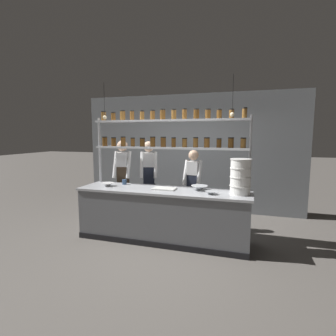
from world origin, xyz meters
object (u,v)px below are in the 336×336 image
object	(u,v)px
chef_right	(193,184)
serving_cup_front	(124,182)
container_stack	(240,177)
cutting_board	(164,189)
prep_bowl_near_left	(211,193)
chef_left	(123,176)
spice_shelf_unit	(168,136)
prep_bowl_center_back	(108,184)
chef_center	(149,176)
prep_bowl_center_front	(199,188)

from	to	relation	value
chef_right	serving_cup_front	xyz separation A→B (m)	(-1.24, -0.53, 0.07)
container_stack	chef_right	bearing A→B (deg)	141.11
cutting_board	prep_bowl_near_left	bearing A→B (deg)	-9.95
chef_left	cutting_board	bearing A→B (deg)	-36.90
spice_shelf_unit	serving_cup_front	size ratio (longest dim) A/B	31.90
chef_right	prep_bowl_center_back	xyz separation A→B (m)	(-1.46, -0.78, 0.05)
chef_left	serving_cup_front	bearing A→B (deg)	-68.46
prep_bowl_near_left	serving_cup_front	size ratio (longest dim) A/B	2.02
cutting_board	chef_center	bearing A→B (deg)	126.71
prep_bowl_near_left	container_stack	bearing A→B (deg)	18.11
spice_shelf_unit	prep_bowl_center_front	world-z (taller)	spice_shelf_unit
prep_bowl_near_left	serving_cup_front	xyz separation A→B (m)	(-1.72, 0.36, 0.02)
cutting_board	serving_cup_front	distance (m)	0.91
chef_left	container_stack	xyz separation A→B (m)	(2.39, -0.59, 0.18)
chef_right	prep_bowl_center_front	world-z (taller)	chef_right
prep_bowl_near_left	chef_center	bearing A→B (deg)	146.31
cutting_board	prep_bowl_center_back	xyz separation A→B (m)	(-1.10, -0.04, 0.02)
chef_center	cutting_board	world-z (taller)	chef_center
prep_bowl_near_left	prep_bowl_center_back	bearing A→B (deg)	176.78
container_stack	prep_bowl_center_front	size ratio (longest dim) A/B	1.95
prep_bowl_center_front	serving_cup_front	bearing A→B (deg)	176.10
chef_center	container_stack	bearing A→B (deg)	-39.28
chef_right	chef_center	bearing A→B (deg)	-176.25
container_stack	serving_cup_front	xyz separation A→B (m)	(-2.17, 0.21, -0.24)
chef_center	serving_cup_front	world-z (taller)	chef_center
cutting_board	prep_bowl_near_left	xyz separation A→B (m)	(0.84, -0.15, 0.01)
container_stack	cutting_board	distance (m)	1.31
spice_shelf_unit	container_stack	bearing A→B (deg)	-13.49
prep_bowl_near_left	prep_bowl_center_front	xyz separation A→B (m)	(-0.23, 0.26, 0.01)
chef_center	chef_right	xyz separation A→B (m)	(0.97, -0.07, -0.11)
chef_left	cutting_board	xyz separation A→B (m)	(1.10, -0.59, -0.09)
chef_right	container_stack	distance (m)	1.23
chef_left	chef_center	distance (m)	0.54
spice_shelf_unit	serving_cup_front	bearing A→B (deg)	-172.95
spice_shelf_unit	prep_bowl_center_front	distance (m)	1.12
container_stack	serving_cup_front	world-z (taller)	container_stack
spice_shelf_unit	chef_right	bearing A→B (deg)	46.93
spice_shelf_unit	serving_cup_front	distance (m)	1.23
chef_center	prep_bowl_near_left	xyz separation A→B (m)	(1.44, -0.96, -0.07)
chef_right	container_stack	bearing A→B (deg)	-30.98
prep_bowl_center_back	serving_cup_front	bearing A→B (deg)	49.58
chef_left	container_stack	size ratio (longest dim) A/B	3.06
spice_shelf_unit	container_stack	size ratio (longest dim) A/B	5.10
chef_right	prep_bowl_near_left	distance (m)	1.01
chef_center	prep_bowl_center_back	world-z (taller)	chef_center
spice_shelf_unit	chef_left	bearing A→B (deg)	165.49
spice_shelf_unit	chef_left	xyz separation A→B (m)	(-1.07, 0.28, -0.83)
prep_bowl_near_left	chef_left	bearing A→B (deg)	159.10
chef_left	prep_bowl_center_front	size ratio (longest dim) A/B	5.97
cutting_board	prep_bowl_center_back	size ratio (longest dim) A/B	1.73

